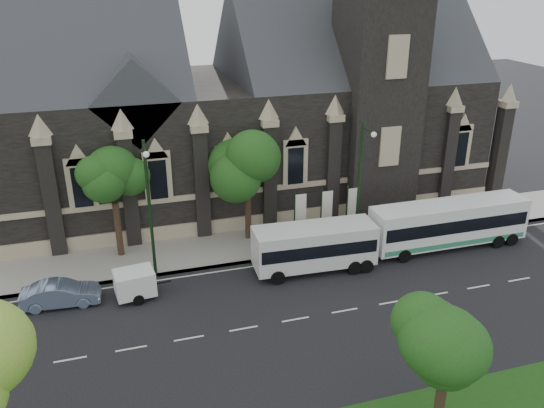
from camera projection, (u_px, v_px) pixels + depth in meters
name	position (u px, v px, depth m)	size (l,w,h in m)	color
ground	(244.00, 329.00, 30.15)	(160.00, 160.00, 0.00)	black
sidewalk	(211.00, 250.00, 38.49)	(80.00, 5.00, 0.15)	gray
museum	(247.00, 102.00, 44.86)	(40.00, 17.70, 29.90)	black
tree_park_east	(450.00, 340.00, 21.76)	(3.40, 3.40, 6.28)	black
tree_walk_right	(249.00, 162.00, 38.16)	(4.08, 4.08, 7.80)	black
tree_walk_left	(115.00, 176.00, 35.80)	(3.91, 3.91, 7.64)	black
street_lamp_near	(361.00, 179.00, 37.05)	(0.36, 1.88, 9.00)	black
street_lamp_mid	(149.00, 203.00, 33.34)	(0.36, 1.88, 9.00)	black
banner_flag_left	(298.00, 212.00, 38.82)	(0.90, 0.10, 4.00)	black
banner_flag_center	(325.00, 209.00, 39.35)	(0.90, 0.10, 4.00)	black
banner_flag_right	(351.00, 205.00, 39.88)	(0.90, 0.10, 4.00)	black
tour_coach	(449.00, 223.00, 38.43)	(11.36, 2.66, 3.31)	white
shuttle_bus	(315.00, 245.00, 35.49)	(7.99, 3.08, 3.04)	silver
box_trailer	(135.00, 283.00, 32.65)	(3.38, 2.00, 1.76)	white
sedan	(61.00, 294.00, 32.04)	(1.55, 4.45, 1.47)	slate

